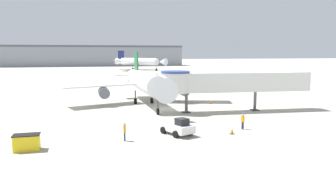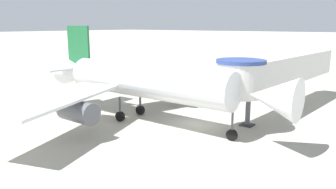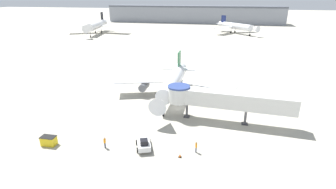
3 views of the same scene
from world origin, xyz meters
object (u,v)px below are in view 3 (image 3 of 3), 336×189
at_px(jet_bridge, 221,99).
at_px(background_jet_navy_tail, 236,26).
at_px(ground_crew_marshaller, 105,142).
at_px(background_jet_black_tail, 97,25).
at_px(traffic_cone_starboard_wing, 223,104).
at_px(main_airplane, 173,83).
at_px(pushback_tug_white, 144,143).
at_px(service_container_yellow, 49,141).
at_px(ground_crew_wing_walker, 196,146).
at_px(traffic_cone_apron_front, 180,155).

bearing_deg(jet_bridge, background_jet_navy_tail, 91.42).
bearing_deg(jet_bridge, ground_crew_marshaller, -138.02).
xyz_separation_m(ground_crew_marshaller, background_jet_black_tail, (-58.23, 113.77, 3.97)).
bearing_deg(background_jet_black_tail, background_jet_navy_tail, 2.00).
bearing_deg(traffic_cone_starboard_wing, ground_crew_marshaller, -129.99).
xyz_separation_m(jet_bridge, traffic_cone_starboard_wing, (0.46, 7.27, -4.04)).
distance_m(main_airplane, background_jet_navy_tail, 111.72).
relative_size(pushback_tug_white, service_container_yellow, 1.94).
bearing_deg(ground_crew_wing_walker, jet_bridge, -34.06).
relative_size(main_airplane, jet_bridge, 1.26).
bearing_deg(traffic_cone_starboard_wing, main_airplane, 171.17).
bearing_deg(background_jet_black_tail, service_container_yellow, -77.89).
distance_m(main_airplane, background_jet_black_tail, 112.07).
height_order(main_airplane, pushback_tug_white, main_airplane).
xyz_separation_m(service_container_yellow, traffic_cone_apron_front, (20.20, 1.10, -0.38)).
height_order(main_airplane, ground_crew_marshaller, main_airplane).
distance_m(jet_bridge, ground_crew_wing_walker, 12.02).
relative_size(jet_bridge, background_jet_navy_tail, 0.84).
height_order(jet_bridge, service_container_yellow, jet_bridge).
height_order(pushback_tug_white, ground_crew_marshaller, pushback_tug_white).
height_order(main_airplane, traffic_cone_starboard_wing, main_airplane).
relative_size(service_container_yellow, traffic_cone_apron_front, 3.10).
bearing_deg(traffic_cone_apron_front, main_airplane, 104.22).
distance_m(main_airplane, service_container_yellow, 27.39).
distance_m(pushback_tug_white, ground_crew_wing_walker, 7.83).
bearing_deg(ground_crew_wing_walker, background_jet_navy_tail, -22.82).
bearing_deg(ground_crew_marshaller, service_container_yellow, 94.80).
bearing_deg(ground_crew_wing_walker, main_airplane, 1.42).
height_order(service_container_yellow, traffic_cone_starboard_wing, service_container_yellow).
xyz_separation_m(ground_crew_wing_walker, background_jet_black_tail, (-71.74, 112.05, 3.98)).
height_order(traffic_cone_apron_front, ground_crew_marshaller, ground_crew_marshaller).
distance_m(background_jet_navy_tail, background_jet_black_tail, 82.02).
xyz_separation_m(service_container_yellow, background_jet_navy_tail, (30.39, 133.54, 3.57)).
bearing_deg(traffic_cone_starboard_wing, jet_bridge, -93.59).
xyz_separation_m(main_airplane, pushback_tug_white, (-0.20, -20.64, -2.89)).
height_order(jet_bridge, pushback_tug_white, jet_bridge).
bearing_deg(pushback_tug_white, background_jet_navy_tail, 61.08).
xyz_separation_m(pushback_tug_white, ground_crew_wing_walker, (7.81, 0.49, 0.21)).
bearing_deg(background_jet_navy_tail, traffic_cone_starboard_wing, -134.11).
bearing_deg(background_jet_navy_tail, service_container_yellow, -144.53).
xyz_separation_m(main_airplane, background_jet_black_tail, (-64.13, 91.90, 1.30)).
xyz_separation_m(jet_bridge, ground_crew_marshaller, (-16.45, -12.89, -3.31)).
bearing_deg(ground_crew_marshaller, jet_bridge, -54.03).
distance_m(pushback_tug_white, traffic_cone_apron_front, 5.87).
relative_size(traffic_cone_starboard_wing, ground_crew_wing_walker, 0.37).
bearing_deg(traffic_cone_starboard_wing, background_jet_black_tail, 128.75).
distance_m(pushback_tug_white, ground_crew_marshaller, 5.83).
distance_m(service_container_yellow, background_jet_black_tail, 125.11).
relative_size(service_container_yellow, ground_crew_wing_walker, 1.28).
xyz_separation_m(main_airplane, ground_crew_marshaller, (-5.89, -21.87, -2.67)).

